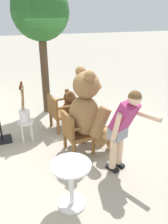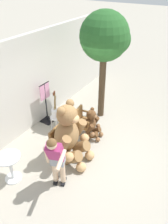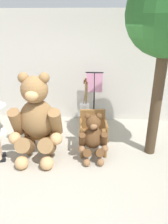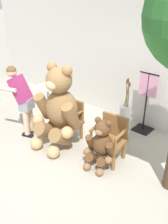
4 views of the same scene
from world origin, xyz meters
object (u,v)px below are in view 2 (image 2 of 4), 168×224
Objects in this scene: wooden_chair_left at (61,142)px; patio_tree at (106,38)px; teddy_bear_large at (70,134)px; teddy_bear_small at (92,124)px; wooden_chair_right at (83,121)px; brush_bucket at (55,112)px; clothing_display_stand at (46,102)px; person_visitor at (56,157)px; white_stool at (56,120)px; round_side_table at (10,165)px.

patio_tree is (2.34, -0.02, 2.13)m from wooden_chair_left.
teddy_bear_large reaches higher than teddy_bear_small.
wooden_chair_right is 1.17m from teddy_bear_large.
patio_tree is at bearing -0.41° from wooden_chair_left.
wooden_chair_left is 1.21m from brush_bucket.
clothing_display_stand is at bearing 91.15° from wooden_chair_right.
brush_bucket is at bearing 150.10° from patio_tree.
person_visitor is at bearing -164.58° from teddy_bear_large.
clothing_display_stand is (1.91, 1.87, -0.20)m from person_visitor.
teddy_bear_small is (1.09, -0.02, -0.36)m from teddy_bear_large.
wooden_chair_left is 1.08m from wooden_chair_right.
wooden_chair_left is 1.20m from white_stool.
teddy_bear_large reaches higher than brush_bucket.
brush_bucket is (0.84, 1.11, -0.20)m from teddy_bear_large.
clothing_display_stand is at bearing 44.39° from person_visitor.
patio_tree reaches higher than teddy_bear_large.
patio_tree is 2.47× the size of clothing_display_stand.
teddy_bear_small is at bearing -1.06° from teddy_bear_large.
white_stool is at bearing -170.91° from brush_bucket.
teddy_bear_small reaches higher than wooden_chair_right.
clothing_display_stand is (0.21, 0.52, 0.36)m from white_stool.
person_visitor reaches higher than brush_bucket.
teddy_bear_large is at bearing -165.76° from wooden_chair_right.
wooden_chair_left is at bearing -135.35° from brush_bucket.
round_side_table is at bearing 146.87° from teddy_bear_large.
teddy_bear_large is 2.93m from patio_tree.
wooden_chair_right is 1.87× the size of white_stool.
white_stool is (1.70, 1.35, -0.56)m from person_visitor.
wooden_chair_right reaches higher than white_stool.
teddy_bear_large reaches higher than white_stool.
teddy_bear_large is 1.41m from brush_bucket.
clothing_display_stand reaches higher than white_stool.
round_side_table reaches higher than white_stool.
wooden_chair_left is at bearing -127.87° from clothing_display_stand.
person_visitor is at bearing -69.41° from round_side_table.
patio_tree is 2.65m from clothing_display_stand.
wooden_chair_left is 1.74m from clothing_display_stand.
wooden_chair_left and wooden_chair_right have the same top height.
wooden_chair_left is at bearing -135.27° from white_stool.
wooden_chair_left is at bearing 165.01° from teddy_bear_small.
wooden_chair_left is at bearing 179.98° from wooden_chair_right.
wooden_chair_right is 2.39m from round_side_table.
clothing_display_stand is at bearing 91.39° from teddy_bear_small.
clothing_display_stand is (1.05, 1.36, 0.26)m from wooden_chair_left.
teddy_bear_small reaches higher than white_stool.
wooden_chair_right is 0.26× the size of patio_tree.
wooden_chair_right is 2.47m from patio_tree.
brush_bucket is at bearing -111.67° from clothing_display_stand.
brush_bucket is at bearing 52.88° from teddy_bear_large.
round_side_table is (-2.09, -0.29, 0.09)m from white_stool.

